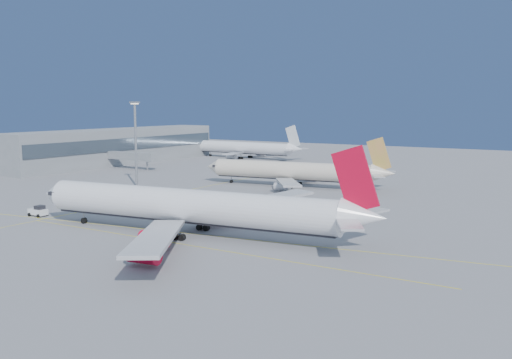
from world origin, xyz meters
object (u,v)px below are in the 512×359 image
pushback_tug (38,211)px  airliner_virgin (193,207)px  light_mast (136,137)px  airliner_etihad (295,171)px  airliner_third (246,148)px

pushback_tug → airliner_virgin: bearing=3.6°
light_mast → airliner_etihad: bearing=32.1°
pushback_tug → light_mast: light_mast is taller
airliner_virgin → airliner_third: bearing=112.2°
airliner_etihad → airliner_third: size_ratio=1.01×
airliner_virgin → airliner_etihad: 70.95m
airliner_virgin → airliner_etihad: bearing=94.8°
airliner_etihad → pushback_tug: airliner_etihad is taller
airliner_third → airliner_etihad: bearing=-46.4°
pushback_tug → light_mast: 50.52m
airliner_third → light_mast: size_ratio=2.32×
airliner_third → light_mast: 101.37m
airliner_etihad → airliner_third: (-64.13, 72.20, 0.06)m
pushback_tug → airliner_etihad: bearing=68.3°
airliner_virgin → airliner_third: size_ratio=1.24×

